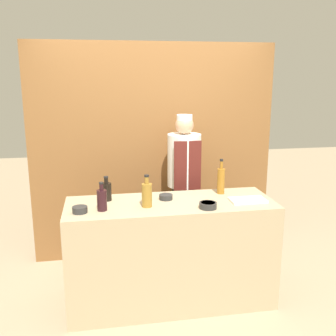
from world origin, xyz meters
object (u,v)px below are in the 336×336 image
(sauce_bowl_red, at_px, (166,197))
(bottle_vinegar, at_px, (147,194))
(bottle_amber, at_px, (221,180))
(sauce_bowl_white, at_px, (80,209))
(cutting_board, at_px, (248,200))
(bottle_wine, at_px, (102,199))
(chef_center, at_px, (184,186))
(bottle_soy, at_px, (106,191))
(sauce_bowl_orange, at_px, (208,205))

(sauce_bowl_red, relative_size, bottle_vinegar, 0.44)
(bottle_vinegar, bearing_deg, bottle_amber, 19.53)
(sauce_bowl_white, relative_size, sauce_bowl_red, 1.01)
(sauce_bowl_red, distance_m, cutting_board, 0.73)
(cutting_board, xyz_separation_m, bottle_wine, (-1.28, -0.02, 0.09))
(cutting_board, relative_size, bottle_amber, 0.95)
(chef_center, bearing_deg, bottle_soy, -146.18)
(sauce_bowl_orange, xyz_separation_m, bottle_wine, (-0.88, 0.10, 0.07))
(sauce_bowl_orange, relative_size, sauce_bowl_white, 1.20)
(cutting_board, bearing_deg, sauce_bowl_orange, -162.90)
(cutting_board, distance_m, bottle_wine, 1.28)
(sauce_bowl_orange, distance_m, bottle_vinegar, 0.52)
(sauce_bowl_white, bearing_deg, bottle_vinegar, 5.55)
(bottle_vinegar, xyz_separation_m, bottle_soy, (-0.33, 0.23, -0.02))
(bottle_soy, distance_m, chef_center, 1.01)
(sauce_bowl_orange, relative_size, chef_center, 0.09)
(bottle_soy, relative_size, chef_center, 0.13)
(sauce_bowl_orange, relative_size, cutting_board, 0.47)
(sauce_bowl_red, xyz_separation_m, bottle_wine, (-0.57, -0.20, 0.07))
(sauce_bowl_orange, bearing_deg, cutting_board, 17.10)
(sauce_bowl_white, bearing_deg, bottle_amber, 13.69)
(bottle_soy, bearing_deg, sauce_bowl_orange, -23.67)
(sauce_bowl_red, relative_size, bottle_wine, 0.50)
(bottle_wine, bearing_deg, sauce_bowl_red, 19.19)
(sauce_bowl_red, bearing_deg, sauce_bowl_white, -163.49)
(sauce_bowl_orange, height_order, cutting_board, sauce_bowl_orange)
(sauce_bowl_red, distance_m, bottle_wine, 0.61)
(sauce_bowl_white, xyz_separation_m, sauce_bowl_red, (0.75, 0.22, -0.00))
(cutting_board, height_order, bottle_soy, bottle_soy)
(cutting_board, bearing_deg, bottle_soy, 168.89)
(bottle_amber, height_order, chef_center, chef_center)
(sauce_bowl_red, distance_m, bottle_soy, 0.53)
(chef_center, bearing_deg, cutting_board, -63.03)
(sauce_bowl_red, height_order, bottle_amber, bottle_amber)
(sauce_bowl_red, height_order, bottle_wine, bottle_wine)
(sauce_bowl_white, bearing_deg, bottle_soy, 52.25)
(bottle_wine, distance_m, bottle_soy, 0.27)
(sauce_bowl_white, height_order, sauce_bowl_red, sauce_bowl_white)
(sauce_bowl_orange, bearing_deg, sauce_bowl_white, 175.84)
(bottle_wine, relative_size, bottle_vinegar, 0.87)
(sauce_bowl_red, distance_m, bottle_vinegar, 0.27)
(bottle_wine, height_order, bottle_vinegar, bottle_vinegar)
(sauce_bowl_red, height_order, bottle_soy, bottle_soy)
(bottle_amber, relative_size, bottle_wine, 1.37)
(sauce_bowl_orange, height_order, bottle_wine, bottle_wine)
(bottle_wine, bearing_deg, chef_center, 43.24)
(chef_center, bearing_deg, bottle_wine, -136.76)
(sauce_bowl_white, xyz_separation_m, bottle_wine, (0.18, 0.02, 0.07))
(sauce_bowl_orange, bearing_deg, bottle_wine, 173.45)
(bottle_amber, height_order, bottle_vinegar, bottle_amber)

